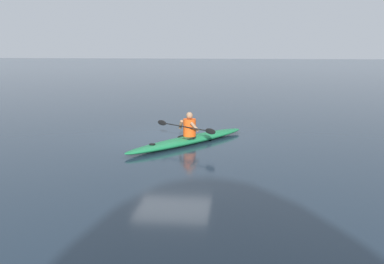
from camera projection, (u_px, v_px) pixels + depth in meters
name	position (u px, v px, depth m)	size (l,w,h in m)	color
ground_plane	(173.00, 138.00, 14.77)	(160.00, 160.00, 0.00)	#1E2D3D
kayak	(189.00, 140.00, 13.82)	(3.55, 4.34, 0.24)	#19723F
kayaker	(189.00, 126.00, 13.75)	(1.98, 1.54, 0.75)	#E04C14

